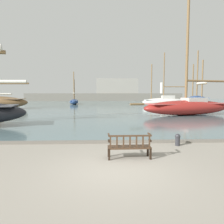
# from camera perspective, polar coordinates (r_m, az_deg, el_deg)

# --- Properties ---
(ground_plane) EXTENTS (160.00, 160.00, 0.00)m
(ground_plane) POSITION_cam_1_polar(r_m,az_deg,el_deg) (7.15, 1.11, -15.05)
(ground_plane) COLOR gray
(harbor_water) EXTENTS (100.00, 80.00, 0.08)m
(harbor_water) POSITION_cam_1_polar(r_m,az_deg,el_deg) (50.76, -1.93, 2.21)
(harbor_water) COLOR slate
(harbor_water) RESTS_ON ground
(quay_edge_kerb) EXTENTS (40.00, 0.30, 0.12)m
(quay_edge_kerb) POSITION_cam_1_polar(r_m,az_deg,el_deg) (10.83, -0.15, -7.78)
(quay_edge_kerb) COLOR slate
(quay_edge_kerb) RESTS_ON ground
(park_bench) EXTENTS (1.61, 0.55, 0.92)m
(park_bench) POSITION_cam_1_polar(r_m,az_deg,el_deg) (8.30, 4.54, -8.83)
(park_bench) COLOR black
(park_bench) RESTS_ON ground
(sailboat_far_port) EXTENTS (8.19, 1.99, 9.60)m
(sailboat_far_port) POSITION_cam_1_polar(r_m,az_deg,el_deg) (40.81, 13.61, 2.76)
(sailboat_far_port) COLOR silver
(sailboat_far_port) RESTS_ON harbor_water
(sailboat_mid_starboard) EXTENTS (11.94, 5.33, 12.02)m
(sailboat_mid_starboard) POSITION_cam_1_polar(r_m,az_deg,el_deg) (25.12, 19.23, 1.44)
(sailboat_mid_starboard) COLOR maroon
(sailboat_mid_starboard) RESTS_ON harbor_water
(sailboat_outer_starboard) EXTENTS (5.43, 2.20, 6.31)m
(sailboat_outer_starboard) POSITION_cam_1_polar(r_m,az_deg,el_deg) (49.07, -27.15, 2.30)
(sailboat_outer_starboard) COLOR brown
(sailboat_outer_starboard) RESTS_ON harbor_water
(sailboat_mid_port) EXTENTS (3.22, 9.45, 11.58)m
(sailboat_mid_port) POSITION_cam_1_polar(r_m,az_deg,el_deg) (51.25, 21.33, 3.27)
(sailboat_mid_port) COLOR navy
(sailboat_mid_port) RESTS_ON harbor_water
(sailboat_centre_channel) EXTENTS (2.31, 6.29, 6.97)m
(sailboat_centre_channel) POSITION_cam_1_polar(r_m,az_deg,el_deg) (47.75, -9.89, 2.82)
(sailboat_centre_channel) COLOR navy
(sailboat_centre_channel) RESTS_ON harbor_water
(mooring_bollard) EXTENTS (0.25, 0.25, 0.56)m
(mooring_bollard) POSITION_cam_1_polar(r_m,az_deg,el_deg) (10.70, 16.77, -6.78)
(mooring_bollard) COLOR #2D2D33
(mooring_bollard) RESTS_ON ground
(far_breakwater) EXTENTS (48.26, 2.40, 6.97)m
(far_breakwater) POSITION_cam_1_polar(r_m,az_deg,el_deg) (67.70, -0.93, 4.76)
(far_breakwater) COLOR slate
(far_breakwater) RESTS_ON ground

